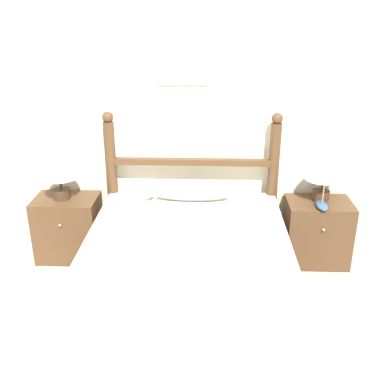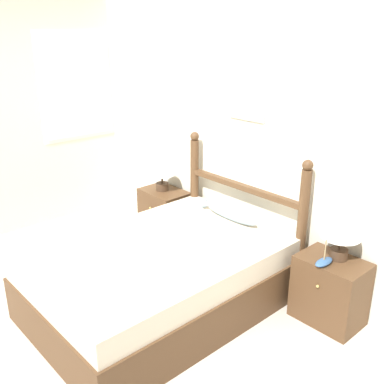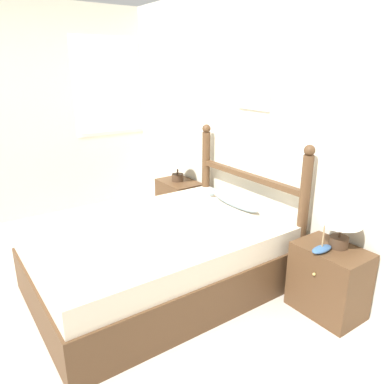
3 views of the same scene
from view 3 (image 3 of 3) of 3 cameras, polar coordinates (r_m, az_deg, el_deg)
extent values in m
plane|color=#B7AD9E|center=(3.32, -16.14, -15.37)|extent=(16.00, 16.00, 0.00)
cube|color=beige|center=(3.71, 8.31, 10.02)|extent=(6.40, 0.06, 2.55)
cube|color=beige|center=(3.55, 9.57, 16.59)|extent=(0.41, 0.02, 0.54)
cube|color=silver|center=(3.54, 9.43, 16.60)|extent=(0.35, 0.01, 0.48)
cube|color=beige|center=(4.89, -26.02, 10.40)|extent=(0.06, 6.40, 2.55)
cube|color=white|center=(5.18, -12.59, 15.39)|extent=(0.01, 0.95, 1.25)
cube|color=silver|center=(5.17, -12.56, 15.39)|extent=(0.01, 0.87, 1.17)
cube|color=#4C331E|center=(3.28, -4.84, -11.33)|extent=(1.41, 2.05, 0.37)
cube|color=beige|center=(3.15, -4.98, -6.89)|extent=(1.37, 2.01, 0.19)
cylinder|color=#4C331E|center=(4.13, 2.11, 1.14)|extent=(0.09, 0.09, 1.16)
sphere|color=#4C331E|center=(3.99, 2.21, 9.64)|extent=(0.09, 0.09, 0.09)
cylinder|color=#4C331E|center=(3.24, 16.43, -4.65)|extent=(0.09, 0.09, 1.16)
sphere|color=#4C331E|center=(3.05, 17.47, 6.07)|extent=(0.09, 0.09, 0.09)
cube|color=#4C331E|center=(3.57, 8.57, 2.44)|extent=(1.33, 0.06, 0.05)
cube|color=#4C331E|center=(4.46, -1.97, -1.69)|extent=(0.52, 0.36, 0.54)
sphere|color=tan|center=(4.32, -4.12, -0.71)|extent=(0.02, 0.02, 0.02)
cube|color=#4C331E|center=(3.10, 20.10, -12.53)|extent=(0.52, 0.36, 0.54)
sphere|color=tan|center=(2.90, 18.11, -11.83)|extent=(0.02, 0.02, 0.02)
cylinder|color=#422D1E|center=(4.38, -2.20, 2.24)|extent=(0.14, 0.14, 0.08)
cylinder|color=#422D1E|center=(4.35, -2.22, 3.40)|extent=(0.02, 0.02, 0.10)
cone|color=beige|center=(4.32, -2.24, 5.21)|extent=(0.30, 0.30, 0.18)
cylinder|color=#422D1E|center=(2.99, 21.46, -7.11)|extent=(0.14, 0.14, 0.08)
cylinder|color=#422D1E|center=(2.95, 21.67, -5.49)|extent=(0.02, 0.02, 0.10)
cone|color=beige|center=(2.90, 22.00, -2.94)|extent=(0.30, 0.30, 0.18)
ellipsoid|color=#335684|center=(2.88, 19.16, -8.22)|extent=(0.08, 0.19, 0.04)
cylinder|color=#997F56|center=(2.84, 19.38, -6.32)|extent=(0.01, 0.01, 0.17)
ellipsoid|color=#8499A3|center=(3.52, 6.60, -1.50)|extent=(0.59, 0.10, 0.10)
cone|color=#8499A3|center=(3.76, 3.34, -0.12)|extent=(0.06, 0.09, 0.09)
camera|label=1|loc=(2.58, -62.10, 13.31)|focal=42.00mm
camera|label=2|loc=(0.73, -140.97, 22.55)|focal=42.00mm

